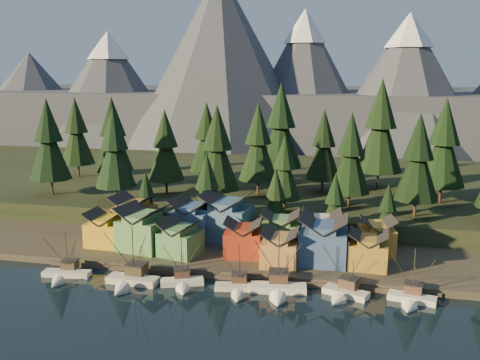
% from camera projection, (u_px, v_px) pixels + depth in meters
% --- Properties ---
extents(ground, '(500.00, 500.00, 0.00)m').
position_uv_depth(ground, '(211.00, 312.00, 92.78)').
color(ground, black).
rests_on(ground, ground).
extents(shore_strip, '(400.00, 50.00, 1.50)m').
position_uv_depth(shore_strip, '(255.00, 239.00, 130.88)').
color(shore_strip, '#343126').
rests_on(shore_strip, ground).
extents(hillside, '(420.00, 100.00, 6.00)m').
position_uv_depth(hillside, '(283.00, 187.00, 178.24)').
color(hillside, black).
rests_on(hillside, ground).
extents(dock, '(80.00, 4.00, 1.00)m').
position_uv_depth(dock, '(233.00, 275.00, 108.46)').
color(dock, '#4A3F34').
rests_on(dock, ground).
extents(mountain_ridge, '(560.00, 190.00, 90.00)m').
position_uv_depth(mountain_ridge, '(308.00, 99.00, 292.67)').
color(mountain_ridge, '#434A57').
rests_on(mountain_ridge, ground).
extents(boat_0, '(10.14, 10.86, 10.27)m').
position_uv_depth(boat_0, '(64.00, 269.00, 107.68)').
color(boat_0, beige).
rests_on(boat_0, ground).
extents(boat_1, '(10.64, 11.49, 12.92)m').
position_uv_depth(boat_1, '(130.00, 273.00, 103.79)').
color(boat_1, beige).
rests_on(boat_1, ground).
extents(boat_2, '(9.03, 9.53, 10.56)m').
position_uv_depth(boat_2, '(182.00, 276.00, 103.50)').
color(boat_2, silver).
rests_on(boat_2, ground).
extents(boat_3, '(9.74, 10.35, 9.97)m').
position_uv_depth(boat_3, '(239.00, 283.00, 100.92)').
color(boat_3, beige).
rests_on(boat_3, ground).
extents(boat_4, '(11.22, 11.97, 12.77)m').
position_uv_depth(boat_4, '(278.00, 282.00, 99.82)').
color(boat_4, white).
rests_on(boat_4, ground).
extents(boat_5, '(9.13, 9.76, 11.50)m').
position_uv_depth(boat_5, '(344.00, 285.00, 98.31)').
color(boat_5, beige).
rests_on(boat_5, ground).
extents(boat_6, '(9.10, 9.65, 10.93)m').
position_uv_depth(boat_6, '(412.00, 292.00, 95.89)').
color(boat_6, white).
rests_on(boat_6, ground).
extents(house_front_0, '(8.29, 7.85, 8.10)m').
position_uv_depth(house_front_0, '(106.00, 228.00, 122.72)').
color(house_front_0, gold).
rests_on(house_front_0, shore_strip).
extents(house_front_1, '(11.25, 10.95, 10.02)m').
position_uv_depth(house_front_1, '(143.00, 227.00, 119.90)').
color(house_front_1, '#518849').
rests_on(house_front_1, shore_strip).
extents(house_front_2, '(9.66, 9.71, 7.80)m').
position_uv_depth(house_front_2, '(180.00, 237.00, 116.31)').
color(house_front_2, '#457F47').
rests_on(house_front_2, shore_strip).
extents(house_front_3, '(8.63, 8.30, 8.03)m').
position_uv_depth(house_front_3, '(243.00, 237.00, 115.80)').
color(house_front_3, maroon).
rests_on(house_front_3, shore_strip).
extents(house_front_4, '(7.43, 8.02, 7.60)m').
position_uv_depth(house_front_4, '(280.00, 247.00, 110.20)').
color(house_front_4, '#AE783D').
rests_on(house_front_4, shore_strip).
extents(house_front_5, '(9.78, 8.91, 10.21)m').
position_uv_depth(house_front_5, '(323.00, 239.00, 110.99)').
color(house_front_5, '#334C7A').
rests_on(house_front_5, shore_strip).
extents(house_front_6, '(8.03, 7.62, 7.75)m').
position_uv_depth(house_front_6, '(368.00, 249.00, 108.76)').
color(house_front_6, olive).
rests_on(house_front_6, shore_strip).
extents(house_back_0, '(9.86, 9.52, 10.08)m').
position_uv_depth(house_back_0, '(134.00, 214.00, 130.00)').
color(house_back_0, olive).
rests_on(house_back_0, shore_strip).
extents(house_back_1, '(10.03, 10.13, 10.19)m').
position_uv_depth(house_back_1, '(192.00, 218.00, 126.26)').
color(house_back_1, '#385585').
rests_on(house_back_1, shore_strip).
extents(house_back_2, '(11.98, 11.19, 11.58)m').
position_uv_depth(house_back_2, '(227.00, 216.00, 126.01)').
color(house_back_2, '#365B80').
rests_on(house_back_2, shore_strip).
extents(house_back_3, '(8.99, 8.11, 8.64)m').
position_uv_depth(house_back_3, '(280.00, 229.00, 120.71)').
color(house_back_3, '#4F8548').
rests_on(house_back_3, shore_strip).
extents(house_back_4, '(9.30, 9.00, 9.25)m').
position_uv_depth(house_back_4, '(322.00, 230.00, 118.74)').
color(house_back_4, beige).
rests_on(house_back_4, shore_strip).
extents(house_back_5, '(8.48, 8.55, 8.31)m').
position_uv_depth(house_back_5, '(377.00, 235.00, 116.69)').
color(house_back_5, '#C18C31').
rests_on(house_back_5, shore_strip).
extents(tree_hill_0, '(11.89, 11.89, 27.69)m').
position_uv_depth(tree_hill_0, '(49.00, 142.00, 151.46)').
color(tree_hill_0, '#332319').
rests_on(tree_hill_0, hillside).
extents(tree_hill_1, '(11.82, 11.82, 27.53)m').
position_uv_depth(tree_hill_1, '(113.00, 137.00, 164.22)').
color(tree_hill_1, '#332319').
rests_on(tree_hill_1, hillside).
extents(tree_hill_2, '(11.05, 11.05, 25.73)m').
position_uv_depth(tree_hill_2, '(115.00, 151.00, 143.16)').
color(tree_hill_2, '#332319').
rests_on(tree_hill_2, hillside).
extents(tree_hill_3, '(10.55, 10.55, 24.58)m').
position_uv_depth(tree_hill_3, '(166.00, 148.00, 152.63)').
color(tree_hill_3, '#332319').
rests_on(tree_hill_3, hillside).
extents(tree_hill_4, '(11.07, 11.07, 25.79)m').
position_uv_depth(tree_hill_4, '(207.00, 140.00, 165.14)').
color(tree_hill_4, '#332319').
rests_on(tree_hill_4, hillside).
extents(tree_hill_5, '(11.49, 11.49, 26.77)m').
position_uv_depth(tree_hill_5, '(217.00, 151.00, 139.00)').
color(tree_hill_5, '#332319').
rests_on(tree_hill_5, hillside).
extents(tree_hill_6, '(11.33, 11.33, 26.39)m').
position_uv_depth(tree_hill_6, '(258.00, 145.00, 151.68)').
color(tree_hill_6, '#332319').
rests_on(tree_hill_6, hillside).
extents(tree_hill_7, '(8.43, 8.43, 19.63)m').
position_uv_depth(tree_hill_7, '(285.00, 170.00, 134.04)').
color(tree_hill_7, '#332319').
rests_on(tree_hill_7, hillside).
extents(tree_hill_8, '(10.47, 10.47, 24.40)m').
position_uv_depth(tree_hill_8, '(324.00, 147.00, 154.76)').
color(tree_hill_8, '#332319').
rests_on(tree_hill_8, hillside).
extents(tree_hill_9, '(10.72, 10.72, 24.97)m').
position_uv_depth(tree_hill_9, '(351.00, 156.00, 136.74)').
color(tree_hill_9, '#332319').
rests_on(tree_hill_9, hillside).
extents(tree_hill_10, '(14.18, 14.18, 33.03)m').
position_uv_depth(tree_hill_10, '(380.00, 129.00, 158.06)').
color(tree_hill_10, '#332319').
rests_on(tree_hill_10, hillside).
extents(tree_hill_11, '(10.92, 10.92, 25.45)m').
position_uv_depth(tree_hill_11, '(418.00, 161.00, 128.50)').
color(tree_hill_11, '#332319').
rests_on(tree_hill_11, hillside).
extents(tree_hill_12, '(12.17, 12.17, 28.34)m').
position_uv_depth(tree_hill_12, '(444.00, 146.00, 141.78)').
color(tree_hill_12, '#332319').
rests_on(tree_hill_12, hillside).
extents(tree_hill_15, '(13.65, 13.65, 31.81)m').
position_uv_depth(tree_hill_15, '(281.00, 129.00, 166.49)').
color(tree_hill_15, '#332319').
rests_on(tree_hill_15, hillside).
extents(tree_hill_16, '(11.46, 11.46, 26.69)m').
position_uv_depth(tree_hill_16, '(76.00, 134.00, 177.70)').
color(tree_hill_16, '#332319').
rests_on(tree_hill_16, hillside).
extents(tree_shore_0, '(6.37, 6.37, 14.84)m').
position_uv_depth(tree_shore_0, '(146.00, 198.00, 135.06)').
color(tree_shore_0, '#332319').
rests_on(tree_shore_0, shore_strip).
extents(tree_shore_1, '(8.66, 8.66, 20.18)m').
position_uv_depth(tree_shore_1, '(207.00, 189.00, 131.07)').
color(tree_shore_1, '#332319').
rests_on(tree_shore_1, shore_strip).
extents(tree_shore_2, '(7.32, 7.32, 17.05)m').
position_uv_depth(tree_shore_2, '(275.00, 200.00, 127.79)').
color(tree_shore_2, '#332319').
rests_on(tree_shore_2, shore_strip).
extents(tree_shore_3, '(7.08, 7.08, 16.50)m').
position_uv_depth(tree_shore_3, '(335.00, 204.00, 124.87)').
color(tree_shore_3, '#332319').
rests_on(tree_shore_3, shore_strip).
extents(tree_shore_4, '(6.24, 6.24, 14.54)m').
position_uv_depth(tree_shore_4, '(387.00, 211.00, 122.53)').
color(tree_shore_4, '#332319').
rests_on(tree_shore_4, shore_strip).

